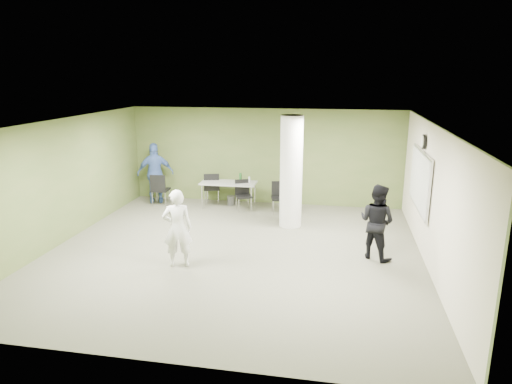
% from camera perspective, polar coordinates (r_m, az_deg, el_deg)
% --- Properties ---
extents(floor, '(8.00, 8.00, 0.00)m').
position_cam_1_polar(floor, '(10.04, -2.73, -7.49)').
color(floor, '#4B4C3C').
rests_on(floor, ground).
extents(ceiling, '(8.00, 8.00, 0.00)m').
position_cam_1_polar(ceiling, '(9.35, -2.94, 8.61)').
color(ceiling, white).
rests_on(ceiling, wall_back).
extents(wall_back, '(8.00, 2.80, 0.02)m').
position_cam_1_polar(wall_back, '(13.43, 1.10, 4.46)').
color(wall_back, '#4C602D').
rests_on(wall_back, floor).
extents(wall_left, '(0.02, 8.00, 2.80)m').
position_cam_1_polar(wall_left, '(11.20, -23.18, 1.18)').
color(wall_left, '#4C602D').
rests_on(wall_left, floor).
extents(wall_right_cream, '(0.02, 8.00, 2.80)m').
position_cam_1_polar(wall_right_cream, '(9.53, 21.28, -0.84)').
color(wall_right_cream, beige).
rests_on(wall_right_cream, floor).
extents(column, '(0.56, 0.56, 2.80)m').
position_cam_1_polar(column, '(11.35, 4.42, 2.51)').
color(column, silver).
rests_on(column, floor).
extents(whiteboard, '(0.05, 2.30, 1.30)m').
position_cam_1_polar(whiteboard, '(10.64, 19.79, 1.40)').
color(whiteboard, silver).
rests_on(whiteboard, wall_right_cream).
extents(wall_clock, '(0.06, 0.32, 0.32)m').
position_cam_1_polar(wall_clock, '(10.49, 20.20, 5.92)').
color(wall_clock, black).
rests_on(wall_clock, wall_right_cream).
extents(folding_table, '(1.59, 0.71, 1.00)m').
position_cam_1_polar(folding_table, '(13.07, -3.39, 1.03)').
color(folding_table, '#969691').
rests_on(folding_table, floor).
extents(wastebasket, '(0.23, 0.23, 0.27)m').
position_cam_1_polar(wastebasket, '(13.48, -3.12, -1.05)').
color(wastebasket, '#4C4C4C').
rests_on(wastebasket, floor).
extents(chair_back_left, '(0.50, 0.50, 0.95)m').
position_cam_1_polar(chair_back_left, '(13.55, -11.97, 0.57)').
color(chair_back_left, black).
rests_on(chair_back_left, floor).
extents(chair_back_right, '(0.58, 0.58, 0.94)m').
position_cam_1_polar(chair_back_right, '(13.53, -5.56, 0.77)').
color(chair_back_right, black).
rests_on(chair_back_right, floor).
extents(chair_table_left, '(0.57, 0.57, 0.86)m').
position_cam_1_polar(chair_table_left, '(12.88, -1.63, -0.09)').
color(chair_table_left, black).
rests_on(chair_table_left, floor).
extents(chair_table_right, '(0.52, 0.52, 0.87)m').
position_cam_1_polar(chair_table_right, '(12.67, 2.93, -0.35)').
color(chair_table_right, black).
rests_on(chair_table_right, floor).
extents(woman_white, '(0.67, 0.55, 1.59)m').
position_cam_1_polar(woman_white, '(9.20, -9.79, -4.49)').
color(woman_white, silver).
rests_on(woman_white, floor).
extents(man_black, '(0.98, 0.93, 1.59)m').
position_cam_1_polar(man_black, '(9.78, 14.86, -3.61)').
color(man_black, black).
rests_on(man_black, floor).
extents(man_blue, '(1.14, 0.77, 1.80)m').
position_cam_1_polar(man_blue, '(13.84, -12.45, 2.31)').
color(man_blue, '#4462A8').
rests_on(man_blue, floor).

